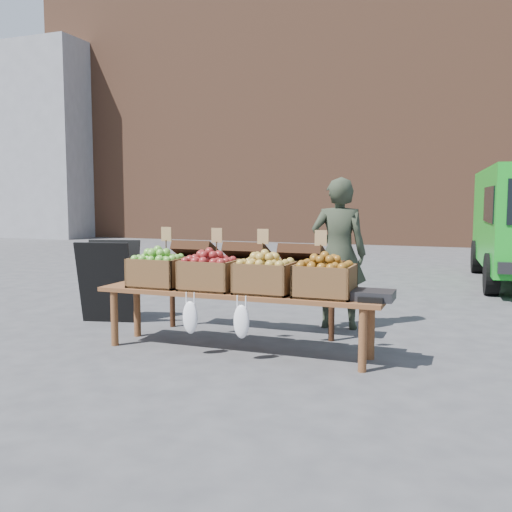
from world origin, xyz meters
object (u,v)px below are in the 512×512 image
at_px(back_table, 248,285).
at_px(weighing_scale, 374,295).
at_px(crate_green_apples, 324,281).
at_px(crate_golden_apples, 158,272).
at_px(vendor, 339,254).
at_px(display_bench, 237,322).
at_px(chalkboard_sign, 109,281).
at_px(crate_red_apples, 265,278).
at_px(crate_russet_pears, 210,275).

bearing_deg(back_table, weighing_scale, -26.79).
bearing_deg(weighing_scale, crate_green_apples, 180.00).
bearing_deg(back_table, crate_golden_apples, -132.03).
bearing_deg(vendor, weighing_scale, 107.34).
xyz_separation_m(display_bench, crate_green_apples, (0.83, 0.00, 0.42)).
bearing_deg(chalkboard_sign, weighing_scale, -25.72).
height_order(vendor, crate_green_apples, vendor).
distance_m(vendor, weighing_scale, 1.46).
height_order(chalkboard_sign, crate_red_apples, chalkboard_sign).
xyz_separation_m(chalkboard_sign, display_bench, (1.89, -0.69, -0.19)).
bearing_deg(chalkboard_sign, crate_golden_apples, -46.30).
xyz_separation_m(vendor, crate_green_apples, (0.17, -1.32, -0.11)).
height_order(crate_golden_apples, weighing_scale, crate_golden_apples).
bearing_deg(crate_russet_pears, crate_green_apples, 0.00).
relative_size(back_table, crate_russet_pears, 4.20).
bearing_deg(crate_russet_pears, chalkboard_sign, 156.83).
relative_size(crate_russet_pears, crate_red_apples, 1.00).
xyz_separation_m(chalkboard_sign, back_table, (1.71, 0.03, 0.04)).
bearing_deg(crate_golden_apples, back_table, 47.97).
height_order(chalkboard_sign, crate_green_apples, chalkboard_sign).
distance_m(crate_golden_apples, crate_green_apples, 1.65).
distance_m(vendor, crate_russet_pears, 1.62).
bearing_deg(crate_golden_apples, weighing_scale, 0.00).
height_order(display_bench, crate_red_apples, crate_red_apples).
relative_size(display_bench, weighing_scale, 7.94).
distance_m(crate_russet_pears, crate_green_apples, 1.10).
bearing_deg(weighing_scale, crate_russet_pears, 180.00).
height_order(vendor, crate_red_apples, vendor).
relative_size(vendor, crate_russet_pears, 3.29).
distance_m(crate_russet_pears, crate_red_apples, 0.55).
bearing_deg(crate_green_apples, weighing_scale, 0.00).
bearing_deg(crate_green_apples, crate_red_apples, 180.00).
bearing_deg(vendor, display_bench, 56.72).
bearing_deg(display_bench, crate_green_apples, 0.00).
bearing_deg(vendor, back_table, 28.97).
relative_size(crate_red_apples, weighing_scale, 1.47).
height_order(back_table, crate_green_apples, back_table).
bearing_deg(display_bench, vendor, 63.63).
xyz_separation_m(crate_red_apples, crate_green_apples, (0.55, 0.00, 0.00)).
bearing_deg(back_table, crate_russet_pears, -97.82).
relative_size(crate_russet_pears, weighing_scale, 1.47).
xyz_separation_m(crate_russet_pears, crate_red_apples, (0.55, 0.00, 0.00)).
xyz_separation_m(crate_russet_pears, crate_green_apples, (1.10, 0.00, 0.00)).
bearing_deg(weighing_scale, back_table, 153.21).
xyz_separation_m(chalkboard_sign, crate_golden_apples, (1.06, -0.69, 0.23)).
distance_m(crate_golden_apples, crate_red_apples, 1.10).
relative_size(vendor, weighing_scale, 4.84).
bearing_deg(crate_red_apples, chalkboard_sign, 162.30).
xyz_separation_m(chalkboard_sign, crate_green_apples, (2.71, -0.69, 0.23)).
bearing_deg(chalkboard_sign, crate_red_apples, -31.02).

